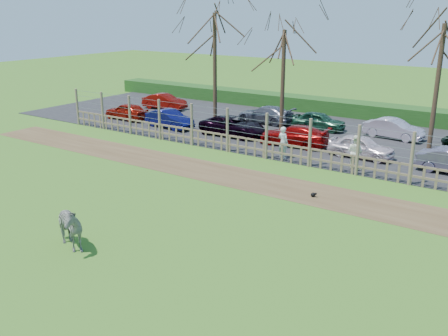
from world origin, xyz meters
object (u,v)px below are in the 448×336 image
Objects in this scene: car_1 at (169,119)px; car_10 at (319,121)px; tree_mid at (284,57)px; visitor_a at (283,142)px; car_4 at (361,147)px; tree_left at (215,43)px; visitor_b at (355,152)px; crow at (313,195)px; car_7 at (165,101)px; car_9 at (265,114)px; car_2 at (233,126)px; car_3 at (294,135)px; tree_right at (441,58)px; car_11 at (394,129)px; car_0 at (127,111)px; zebra at (66,227)px.

car_1 is 1.03× the size of car_10.
visitor_a is (2.73, -4.98, -3.96)m from tree_mid.
car_4 is at bearing -82.38° from car_1.
tree_left is 12.59m from visitor_b.
car_1 reaches higher than crow.
car_7 and car_9 have the same top height.
car_2 is 4.30m from car_3.
tree_right is at bearing -77.09° from car_2.
visitor_b reaches higher than car_11.
tree_mid is at bearing -142.30° from car_3.
car_11 is (13.40, 5.53, 0.00)m from car_1.
crow is at bearing 38.56° from car_9.
visitor_a reaches higher than car_0.
car_4 is (8.42, -0.27, 0.00)m from car_2.
car_0 is 9.03m from car_2.
car_4 is at bearing -0.66° from zebra.
crow is 8.43m from car_3.
tree_mid is at bearing -62.07° from car_1.
zebra is at bearing 174.64° from car_11.
car_0 is at bearing -167.56° from tree_mid.
zebra is 0.53× the size of car_10.
visitor_b reaches higher than crow.
zebra reaches higher than car_11.
car_11 is at bearing 108.29° from car_0.
tree_mid is 1.87× the size of car_1.
tree_mid is at bearing 48.78° from car_9.
car_1 is 0.88× the size of car_9.
car_0 is at bearing 113.56° from car_11.
tree_mid is 1.94× the size of car_4.
car_10 is (1.59, 2.27, -4.23)m from tree_mid.
car_1 is (-8.75, 15.68, -0.14)m from zebra.
crow is at bearing 142.98° from visitor_a.
car_1 is 6.77m from car_9.
car_9 is 1.14× the size of car_11.
visitor_b is 19.52m from car_7.
car_4 is 0.97× the size of car_7.
car_7 is 18.08m from car_11.
car_3 and car_7 have the same top height.
car_1 is at bearing 154.00° from crow.
tree_mid is at bearing 141.27° from car_10.
zebra is at bearing 97.91° from visitor_a.
tree_right reaches higher than car_11.
tree_right reaches higher than car_7.
tree_left is at bearing 114.50° from car_10.
tree_mid is 8.13m from car_11.
car_2 is at bearing 2.71° from car_9.
car_1 is at bearing 87.96° from car_0.
crow is at bearing -104.04° from tree_right.
tree_mid is 5.06m from car_10.
car_3 is 14.44m from car_7.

